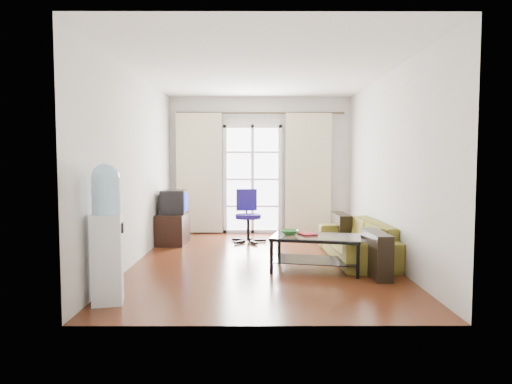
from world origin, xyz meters
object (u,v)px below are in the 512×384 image
sofa (356,240)px  water_cooler (107,231)px  crt_tv (173,202)px  task_chair (248,227)px  coffee_table (316,248)px  tv_stand (173,229)px

sofa → water_cooler: size_ratio=1.38×
crt_tv → task_chair: task_chair is taller
crt_tv → task_chair: size_ratio=0.49×
coffee_table → water_cooler: size_ratio=0.88×
sofa → crt_tv: bearing=-115.6°
crt_tv → sofa: bearing=-23.9°
water_cooler → coffee_table: bearing=18.5°
tv_stand → crt_tv: size_ratio=1.55×
sofa → tv_stand: bearing=-115.2°
tv_stand → task_chair: task_chair is taller
coffee_table → crt_tv: crt_tv is taller
sofa → water_cooler: (-2.98, -2.07, 0.46)m
coffee_table → task_chair: 2.30m
coffee_table → tv_stand: bearing=139.0°
sofa → coffee_table: bearing=-46.5°
tv_stand → task_chair: (1.31, 0.16, 0.01)m
sofa → crt_tv: size_ratio=4.27×
crt_tv → water_cooler: bearing=-91.7°
sofa → tv_stand: 3.17m
sofa → coffee_table: 0.98m
crt_tv → task_chair: 1.39m
task_chair → coffee_table: bearing=-75.1°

